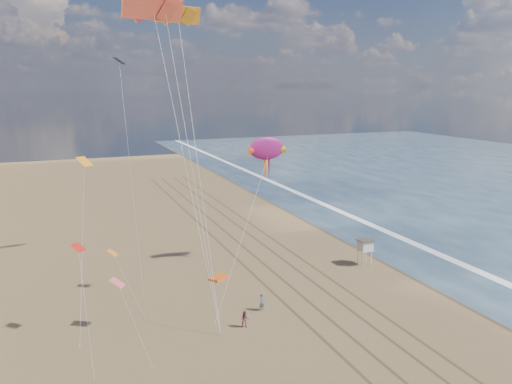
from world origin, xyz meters
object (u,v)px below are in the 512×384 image
Objects in this scene: kite_flyer_a at (262,302)px; kite_flyer_b at (245,319)px; lifeguard_stand at (365,245)px; show_kite at (267,149)px; grounded_kite at (219,278)px.

kite_flyer_a is 3.77m from kite_flyer_b.
kite_flyer_b is (-18.80, -9.53, -1.62)m from lifeguard_stand.
grounded_kite is at bearing -157.70° from show_kite.
kite_flyer_a reaches higher than kite_flyer_b.
show_kite reaches higher than kite_flyer_b.
show_kite is 12.38× the size of kite_flyer_a.
lifeguard_stand is 21.14m from kite_flyer_b.
grounded_kite is 1.35× the size of kite_flyer_b.
show_kite is at bearing 28.20° from kite_flyer_a.
grounded_kite is at bearing 105.93° from kite_flyer_b.
kite_flyer_a is (-5.55, -12.04, -12.95)m from show_kite.
kite_flyer_b is (-2.72, -2.61, -0.08)m from kite_flyer_a.
kite_flyer_b is (-8.27, -14.65, -13.03)m from show_kite.
lifeguard_stand reaches higher than grounded_kite.
lifeguard_stand is 1.49× the size of grounded_kite.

